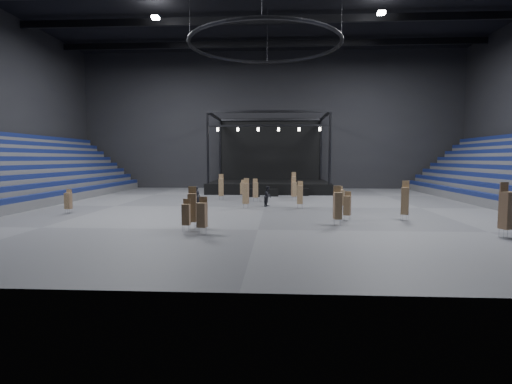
# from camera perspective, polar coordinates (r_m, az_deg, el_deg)

# --- Properties ---
(floor) EXTENTS (50.00, 50.00, 0.00)m
(floor) POSITION_cam_1_polar(r_m,az_deg,el_deg) (32.70, 1.24, -2.16)
(floor) COLOR #4D4D50
(floor) RESTS_ON ground
(wall_back) EXTENTS (50.00, 0.20, 18.00)m
(wall_back) POSITION_cam_1_polar(r_m,az_deg,el_deg) (53.69, 2.07, 10.19)
(wall_back) COLOR black
(wall_back) RESTS_ON ground
(stage) EXTENTS (14.00, 10.00, 9.20)m
(stage) POSITION_cam_1_polar(r_m,az_deg,el_deg) (48.75, 1.92, 1.85)
(stage) COLOR black
(stage) RESTS_ON floor
(truss_ring) EXTENTS (12.30, 12.30, 5.15)m
(truss_ring) POSITION_cam_1_polar(r_m,az_deg,el_deg) (33.69, 1.28, 20.37)
(truss_ring) COLOR black
(truss_ring) RESTS_ON ceiling
(flight_case_left) EXTENTS (1.35, 0.83, 0.84)m
(flight_case_left) POSITION_cam_1_polar(r_m,az_deg,el_deg) (41.24, -0.37, -0.12)
(flight_case_left) COLOR black
(flight_case_left) RESTS_ON floor
(flight_case_mid) EXTENTS (1.23, 0.74, 0.78)m
(flight_case_mid) POSITION_cam_1_polar(r_m,az_deg,el_deg) (41.88, 2.38, -0.09)
(flight_case_mid) COLOR black
(flight_case_mid) RESTS_ON floor
(flight_case_right) EXTENTS (1.22, 0.61, 0.81)m
(flight_case_right) POSITION_cam_1_polar(r_m,az_deg,el_deg) (42.80, 6.69, 0.01)
(flight_case_right) COLOR black
(flight_case_right) RESTS_ON floor
(chair_stack_0) EXTENTS (0.47, 0.47, 2.59)m
(chair_stack_0) POSITION_cam_1_polar(r_m,az_deg,el_deg) (40.56, 5.41, 1.04)
(chair_stack_0) COLOR silver
(chair_stack_0) RESTS_ON floor
(chair_stack_1) EXTENTS (0.53, 0.53, 2.08)m
(chair_stack_1) POSITION_cam_1_polar(r_m,az_deg,el_deg) (37.97, 5.44, 0.45)
(chair_stack_1) COLOR silver
(chair_stack_1) RESTS_ON floor
(chair_stack_2) EXTENTS (0.53, 0.53, 2.11)m
(chair_stack_2) POSITION_cam_1_polar(r_m,az_deg,el_deg) (36.80, -0.08, 0.36)
(chair_stack_2) COLOR silver
(chair_stack_2) RESTS_ON floor
(chair_stack_3) EXTENTS (0.68, 0.68, 2.78)m
(chair_stack_3) POSITION_cam_1_polar(r_m,az_deg,el_deg) (23.54, 32.18, -2.12)
(chair_stack_3) COLOR silver
(chair_stack_3) RESTS_ON floor
(chair_stack_4) EXTENTS (0.52, 0.52, 2.40)m
(chair_stack_4) POSITION_cam_1_polar(r_m,az_deg,el_deg) (31.79, -1.47, -0.13)
(chair_stack_4) COLOR silver
(chair_stack_4) RESTS_ON floor
(chair_stack_5) EXTENTS (0.43, 0.43, 1.77)m
(chair_stack_5) POSITION_cam_1_polar(r_m,az_deg,el_deg) (31.75, -25.24, -1.10)
(chair_stack_5) COLOR silver
(chair_stack_5) RESTS_ON floor
(chair_stack_6) EXTENTS (0.53, 0.53, 1.97)m
(chair_stack_6) POSITION_cam_1_polar(r_m,az_deg,el_deg) (21.04, -7.70, -3.18)
(chair_stack_6) COLOR silver
(chair_stack_6) RESTS_ON floor
(chair_stack_7) EXTENTS (0.49, 0.49, 2.18)m
(chair_stack_7) POSITION_cam_1_polar(r_m,az_deg,el_deg) (31.82, 6.31, -0.32)
(chair_stack_7) COLOR silver
(chair_stack_7) RESTS_ON floor
(chair_stack_8) EXTENTS (0.41, 0.41, 1.76)m
(chair_stack_8) POSITION_cam_1_polar(r_m,az_deg,el_deg) (22.11, -9.95, -3.11)
(chair_stack_8) COLOR silver
(chair_stack_8) RESTS_ON floor
(chair_stack_9) EXTENTS (0.50, 0.50, 2.35)m
(chair_stack_9) POSITION_cam_1_polar(r_m,az_deg,el_deg) (24.17, 11.57, -1.83)
(chair_stack_9) COLOR silver
(chair_stack_9) RESTS_ON floor
(chair_stack_10) EXTENTS (0.51, 0.51, 1.80)m
(chair_stack_10) POSITION_cam_1_polar(r_m,az_deg,el_deg) (40.36, -1.91, 0.56)
(chair_stack_10) COLOR silver
(chair_stack_10) RESTS_ON floor
(chair_stack_11) EXTENTS (0.51, 0.51, 2.48)m
(chair_stack_11) POSITION_cam_1_polar(r_m,az_deg,el_deg) (38.34, -5.01, 0.77)
(chair_stack_11) COLOR silver
(chair_stack_11) RESTS_ON floor
(chair_stack_12) EXTENTS (0.51, 0.51, 2.39)m
(chair_stack_12) POSITION_cam_1_polar(r_m,az_deg,el_deg) (22.86, -9.11, -2.11)
(chair_stack_12) COLOR silver
(chair_stack_12) RESTS_ON floor
(chair_stack_13) EXTENTS (0.50, 0.50, 1.82)m
(chair_stack_13) POSITION_cam_1_polar(r_m,az_deg,el_deg) (31.70, 12.02, -0.71)
(chair_stack_13) COLOR silver
(chair_stack_13) RESTS_ON floor
(chair_stack_14) EXTENTS (0.55, 0.55, 1.88)m
(chair_stack_14) POSITION_cam_1_polar(r_m,az_deg,el_deg) (26.14, 12.90, -1.82)
(chair_stack_14) COLOR silver
(chair_stack_14) RESTS_ON floor
(chair_stack_15) EXTENTS (0.59, 0.59, 2.55)m
(chair_stack_15) POSITION_cam_1_polar(r_m,az_deg,el_deg) (27.30, 20.51, -1.11)
(chair_stack_15) COLOR silver
(chair_stack_15) RESTS_ON floor
(man_center) EXTENTS (0.75, 0.63, 1.76)m
(man_center) POSITION_cam_1_polar(r_m,az_deg,el_deg) (32.57, -8.46, -0.68)
(man_center) COLOR black
(man_center) RESTS_ON floor
(crew_member) EXTENTS (0.88, 0.99, 1.69)m
(crew_member) POSITION_cam_1_polar(r_m,az_deg,el_deg) (33.07, 1.71, -0.61)
(crew_member) COLOR black
(crew_member) RESTS_ON floor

